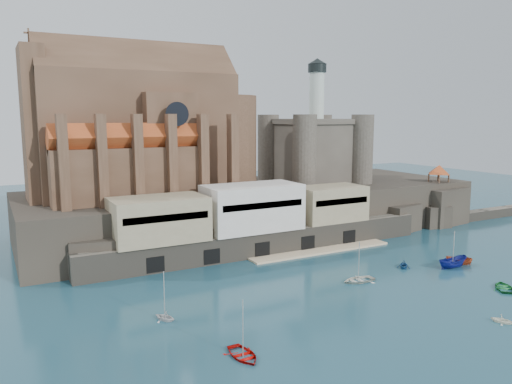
{
  "coord_description": "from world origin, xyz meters",
  "views": [
    {
      "loc": [
        -52.93,
        -57.59,
        25.54
      ],
      "look_at": [
        -4.57,
        32.0,
        10.1
      ],
      "focal_mm": 35.0,
      "sensor_mm": 36.0,
      "label": 1
    }
  ],
  "objects": [
    {
      "name": "pavilion",
      "position": [
        42.0,
        26.0,
        12.73
      ],
      "size": [
        6.4,
        6.4,
        5.4
      ],
      "color": "#4C3323",
      "rests_on": "rock_outcrop"
    },
    {
      "name": "castle_keep",
      "position": [
        16.08,
        41.08,
        18.31
      ],
      "size": [
        21.2,
        21.2,
        29.3
      ],
      "color": "#433D35",
      "rests_on": "promontory"
    },
    {
      "name": "breakwater",
      "position": [
        66.0,
        24.0,
        0.0
      ],
      "size": [
        40.0,
        3.0,
        2.4
      ],
      "primitive_type": "cube",
      "color": "#5F584C",
      "rests_on": "ground"
    },
    {
      "name": "ground",
      "position": [
        0.0,
        0.0,
        0.0
      ],
      "size": [
        300.0,
        300.0,
        0.0
      ],
      "primitive_type": "plane",
      "color": "#184050",
      "rests_on": "ground"
    },
    {
      "name": "rock_outcrop",
      "position": [
        42.0,
        25.84,
        4.02
      ],
      "size": [
        14.5,
        10.5,
        8.7
      ],
      "color": "black",
      "rests_on": "ground"
    },
    {
      "name": "boat_4",
      "position": [
        -34.6,
        0.68,
        0.0
      ],
      "size": [
        3.1,
        2.75,
        3.07
      ],
      "primitive_type": "imported",
      "rotation": [
        0.0,
        0.0,
        3.68
      ],
      "color": "silver",
      "rests_on": "ground"
    },
    {
      "name": "boat_2",
      "position": [
        15.64,
        -1.22,
        0.0
      ],
      "size": [
        2.36,
        2.3,
        5.88
      ],
      "primitive_type": "imported",
      "rotation": [
        0.0,
        0.0,
        1.53
      ],
      "color": "navy",
      "rests_on": "ground"
    },
    {
      "name": "boat_6",
      "position": [
        -3.21,
        0.81,
        0.0
      ],
      "size": [
        1.28,
        3.98,
        5.52
      ],
      "primitive_type": "imported",
      "rotation": [
        0.0,
        0.0,
        4.68
      ],
      "color": "silver",
      "rests_on": "ground"
    },
    {
      "name": "church",
      "position": [
        -24.13,
        41.85,
        22.13
      ],
      "size": [
        47.0,
        25.93,
        30.51
      ],
      "color": "#4C3323",
      "rests_on": "promontory"
    },
    {
      "name": "boat_0",
      "position": [
        -30.3,
        -12.71,
        0.0
      ],
      "size": [
        3.67,
        1.13,
        5.11
      ],
      "primitive_type": "imported",
      "rotation": [
        0.0,
        0.0,
        0.02
      ],
      "color": "#B60603",
      "rests_on": "ground"
    },
    {
      "name": "boat_7",
      "position": [
        8.32,
        2.77,
        0.0
      ],
      "size": [
        3.06,
        3.15,
        3.16
      ],
      "primitive_type": "imported",
      "rotation": [
        0.0,
        0.0,
        5.44
      ],
      "color": "navy",
      "rests_on": "ground"
    },
    {
      "name": "boat_1",
      "position": [
        2.31,
        -20.14,
        0.0
      ],
      "size": [
        2.73,
        2.3,
        2.72
      ],
      "primitive_type": "imported",
      "rotation": [
        0.0,
        0.0,
        0.45
      ],
      "color": "white",
      "rests_on": "ground"
    },
    {
      "name": "quay",
      "position": [
        -10.19,
        23.07,
        6.07
      ],
      "size": [
        70.0,
        12.0,
        13.05
      ],
      "color": "#5F584C",
      "rests_on": "ground"
    },
    {
      "name": "boat_5",
      "position": [
        18.23,
        -0.38,
        0.0
      ],
      "size": [
        2.38,
        2.38,
        4.43
      ],
      "primitive_type": "imported",
      "rotation": [
        0.0,
        0.0,
        4.0
      ],
      "color": "#A23E1A",
      "rests_on": "ground"
    },
    {
      "name": "promontory",
      "position": [
        -0.19,
        39.37,
        4.92
      ],
      "size": [
        100.0,
        36.0,
        10.0
      ],
      "color": "black",
      "rests_on": "ground"
    },
    {
      "name": "boat_3",
      "position": [
        13.87,
        -12.15,
        0.0
      ],
      "size": [
        3.37,
        3.31,
        5.13
      ],
      "primitive_type": "imported",
      "rotation": [
        0.0,
        0.0,
        2.37
      ],
      "color": "#1A6F2F",
      "rests_on": "ground"
    }
  ]
}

